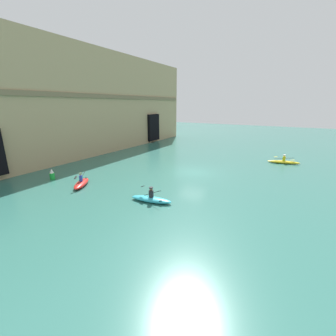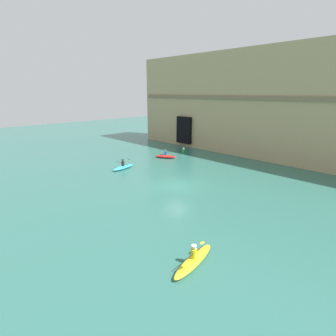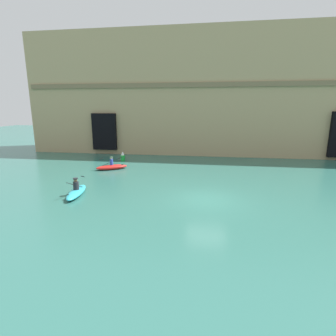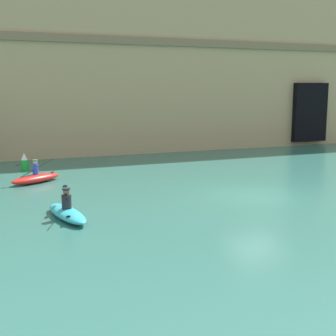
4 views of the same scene
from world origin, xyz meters
name	(u,v)px [view 3 (image 3 of 4)]	position (x,y,z in m)	size (l,w,h in m)	color
ground_plane	(207,200)	(0.00, 0.00, 0.00)	(120.00, 120.00, 0.00)	#2D665B
cliff_bluff	(218,95)	(0.93, 18.21, 7.02)	(45.29, 7.69, 14.07)	tan
kayak_red	(112,167)	(-8.65, 6.77, 0.25)	(2.83, 2.17, 1.17)	red
kayak_cyan	(76,192)	(-8.35, -0.40, 0.24)	(1.35, 3.22, 1.15)	#33B2C6
marker_buoy	(123,157)	(-8.85, 10.60, 0.48)	(0.45, 0.45, 1.03)	green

